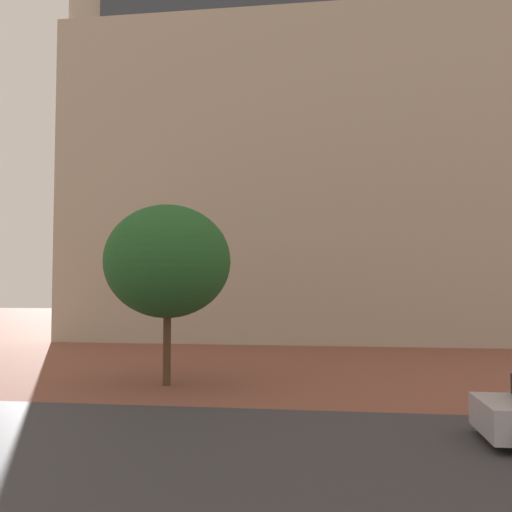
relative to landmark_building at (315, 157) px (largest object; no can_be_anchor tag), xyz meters
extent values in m
plane|color=brown|center=(-0.98, -24.34, -11.71)|extent=(120.00, 120.00, 0.00)
cube|color=#38383D|center=(-0.98, -25.01, -11.71)|extent=(120.00, 8.68, 0.00)
cube|color=#B2A893|center=(-0.24, 0.20, -2.13)|extent=(29.79, 11.80, 19.15)
cube|color=#38424C|center=(-0.24, 0.20, 8.64)|extent=(27.41, 10.86, 2.40)
cube|color=#B2A893|center=(1.90, 0.20, 6.72)|extent=(4.82, 4.82, 36.86)
cylinder|color=#B2A893|center=(-13.63, -4.20, -0.46)|extent=(2.80, 2.80, 22.49)
cylinder|color=black|center=(4.59, -22.15, -11.39)|extent=(0.64, 0.22, 0.64)
cylinder|color=#4C3823|center=(-4.58, -17.72, -10.50)|extent=(0.26, 0.26, 2.42)
ellipsoid|color=#235B28|center=(-4.58, -17.72, -7.60)|extent=(4.21, 4.21, 3.79)
camera|label=1|loc=(0.69, -35.13, -8.37)|focal=37.70mm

